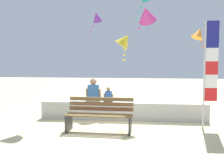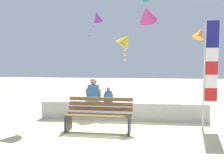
# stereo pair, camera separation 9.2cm
# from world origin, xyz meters

# --- Properties ---
(ground_plane) EXTENTS (40.00, 40.00, 0.00)m
(ground_plane) POSITION_xyz_m (0.00, 0.00, 0.00)
(ground_plane) COLOR #C9BD8B
(seawall_ledge) EXTENTS (5.22, 0.50, 0.56)m
(seawall_ledge) POSITION_xyz_m (0.00, 1.00, 0.28)
(seawall_ledge) COLOR #B5B4AD
(seawall_ledge) RESTS_ON ground
(park_bench) EXTENTS (1.78, 0.67, 0.88)m
(park_bench) POSITION_xyz_m (-0.53, -0.47, 0.42)
(park_bench) COLOR brown
(park_bench) RESTS_ON ground
(person_adult) EXTENTS (0.49, 0.36, 0.75)m
(person_adult) POSITION_xyz_m (-0.96, 1.01, 0.85)
(person_adult) COLOR tan
(person_adult) RESTS_ON seawall_ledge
(person_child) EXTENTS (0.31, 0.23, 0.47)m
(person_child) POSITION_xyz_m (-0.48, 1.01, 0.75)
(person_child) COLOR brown
(person_child) RESTS_ON seawall_ledge
(flag_banner) EXTENTS (0.38, 0.05, 2.94)m
(flag_banner) POSITION_xyz_m (2.38, 0.16, 1.70)
(flag_banner) COLOR #B7B7BC
(flag_banner) RESTS_ON ground
(kite_magenta) EXTENTS (1.03, 1.15, 1.05)m
(kite_magenta) POSITION_xyz_m (0.75, 3.71, 3.75)
(kite_magenta) COLOR #DB3D9E
(kite_yellow) EXTENTS (0.75, 0.74, 1.11)m
(kite_yellow) POSITION_xyz_m (-0.07, 2.62, 2.62)
(kite_yellow) COLOR yellow
(kite_purple) EXTENTS (0.68, 0.62, 1.02)m
(kite_purple) POSITION_xyz_m (-1.24, 3.34, 3.60)
(kite_purple) COLOR purple
(kite_orange) EXTENTS (0.76, 0.75, 1.05)m
(kite_orange) POSITION_xyz_m (2.89, 3.94, 2.98)
(kite_orange) COLOR orange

